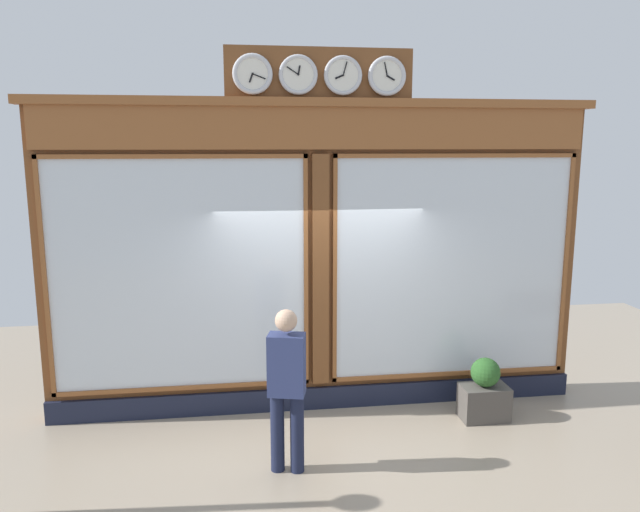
% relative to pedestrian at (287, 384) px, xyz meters
% --- Properties ---
extents(shop_facade, '(6.68, 0.42, 4.35)m').
position_rel_pedestrian_xyz_m(shop_facade, '(-0.54, -1.57, 0.99)').
color(shop_facade, brown).
rests_on(shop_facade, ground_plane).
extents(pedestrian, '(0.40, 0.30, 1.69)m').
position_rel_pedestrian_xyz_m(pedestrian, '(0.00, 0.00, 0.00)').
color(pedestrian, '#191E38').
rests_on(pedestrian, ground_plane).
extents(planter_box, '(0.56, 0.36, 0.42)m').
position_rel_pedestrian_xyz_m(planter_box, '(-2.44, -0.85, -0.72)').
color(planter_box, '#4C4742').
rests_on(planter_box, ground_plane).
extents(planter_shrub, '(0.35, 0.35, 0.35)m').
position_rel_pedestrian_xyz_m(planter_shrub, '(-2.44, -0.85, -0.34)').
color(planter_shrub, '#285623').
rests_on(planter_shrub, planter_box).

